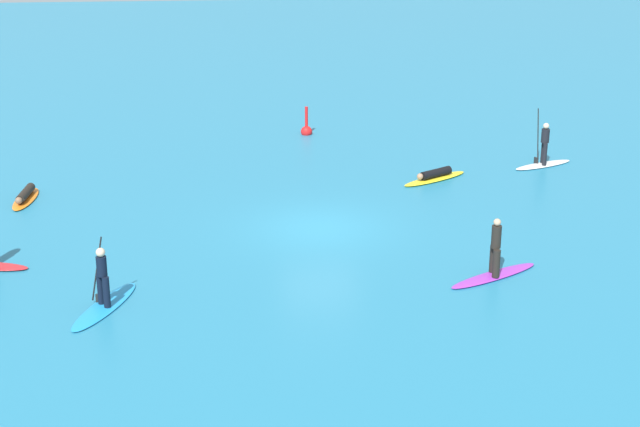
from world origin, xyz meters
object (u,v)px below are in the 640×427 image
Objects in this scene: surfer_on_white_board at (544,154)px; surfer_on_purple_board at (495,263)px; surfer_on_orange_board at (25,196)px; marker_buoy at (306,130)px; surfer_on_blue_board at (104,294)px; surfer_on_yellow_board at (435,176)px.

surfer_on_purple_board is at bearing 41.91° from surfer_on_white_board.
marker_buoy reaches higher than surfer_on_orange_board.
marker_buoy is at bearing 131.67° from surfer_on_orange_board.
surfer_on_orange_board is at bearing 121.61° from surfer_on_purple_board.
surfer_on_white_board reaches higher than surfer_on_blue_board.
surfer_on_white_board is at bearing -30.90° from surfer_on_blue_board.
surfer_on_yellow_board is 15.24m from surfer_on_orange_board.
surfer_on_white_board is 20.01m from surfer_on_blue_board.
surfer_on_blue_board reaches higher than marker_buoy.
surfer_on_purple_board is 17.19m from marker_buoy.
surfer_on_yellow_board is at bearing 59.74° from surfer_on_purple_board.
surfer_on_white_board reaches higher than surfer_on_orange_board.
surfer_on_blue_board is 2.38× the size of marker_buoy.
surfer_on_blue_board is (-16.04, -11.97, -0.09)m from surfer_on_white_board.
surfer_on_yellow_board is 9.44m from surfer_on_purple_board.
surfer_on_blue_board is (-11.31, -10.51, 0.26)m from surfer_on_yellow_board.
surfer_on_blue_board is 19.05m from marker_buoy.
marker_buoy is (-4.18, 16.67, -0.23)m from surfer_on_purple_board.
surfer_on_yellow_board is 15.44m from surfer_on_blue_board.
surfer_on_white_board is 20.09m from surfer_on_orange_board.
surfer_on_purple_board reaches higher than surfer_on_yellow_board.
marker_buoy is (-4.37, 7.24, 0.06)m from surfer_on_yellow_board.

